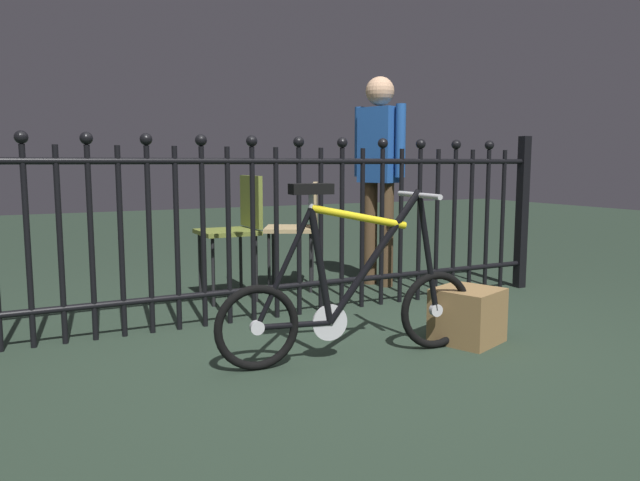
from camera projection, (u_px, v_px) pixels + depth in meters
The scene contains 7 objects.
ground_plane at pixel (343, 352), 3.14m from camera, with size 20.00×20.00×0.00m, color #253529.
iron_fence at pixel (270, 223), 3.74m from camera, with size 4.13×0.07×1.17m.
bicycle at pixel (351, 298), 2.99m from camera, with size 1.36×0.40×0.87m.
chair_olive at pixel (237, 223), 4.29m from camera, with size 0.39×0.39×0.88m.
chair_tan at pixel (301, 223), 4.66m from camera, with size 0.53×0.53×0.82m.
person_visitor at pixel (379, 163), 4.73m from camera, with size 0.27×0.45×1.62m.
display_crate at pixel (467, 315), 3.30m from camera, with size 0.32×0.32×0.29m, color olive.
Camera 1 is at (-1.49, -2.65, 0.97)m, focal length 34.25 mm.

